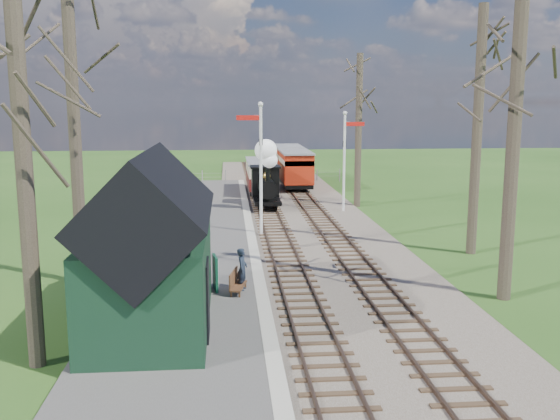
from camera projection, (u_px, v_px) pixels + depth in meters
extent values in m
plane|color=#264A17|center=(334.00, 393.00, 13.46)|extent=(140.00, 140.00, 0.00)
ellipsoid|color=#385B23|center=(34.00, 284.00, 72.82)|extent=(57.60, 36.00, 16.20)
ellipsoid|color=#385B23|center=(323.00, 291.00, 81.18)|extent=(70.40, 44.00, 19.80)
ellipsoid|color=#385B23|center=(537.00, 264.00, 75.54)|extent=(51.20, 32.00, 14.40)
ellipsoid|color=#385B23|center=(186.00, 271.00, 84.33)|extent=(64.00, 40.00, 18.00)
cube|color=brown|center=(291.00, 213.00, 35.16)|extent=(8.00, 60.00, 0.10)
cube|color=brown|center=(259.00, 211.00, 35.00)|extent=(0.07, 60.00, 0.12)
cube|color=brown|center=(277.00, 211.00, 35.08)|extent=(0.07, 60.00, 0.12)
cube|color=#38281C|center=(268.00, 212.00, 35.04)|extent=(1.60, 60.00, 0.09)
cube|color=brown|center=(305.00, 211.00, 35.21)|extent=(0.07, 60.00, 0.12)
cube|color=brown|center=(322.00, 211.00, 35.29)|extent=(0.07, 60.00, 0.12)
cube|color=#38281C|center=(314.00, 211.00, 35.26)|extent=(1.60, 60.00, 0.09)
cube|color=#474442|center=(199.00, 245.00, 26.90)|extent=(5.00, 44.00, 0.20)
cube|color=#B2AD9E|center=(252.00, 244.00, 27.09)|extent=(0.40, 44.00, 0.21)
cube|color=black|center=(152.00, 279.00, 16.78)|extent=(3.00, 6.00, 2.60)
cube|color=black|center=(149.00, 211.00, 16.46)|extent=(3.25, 6.30, 3.25)
cube|color=black|center=(208.00, 299.00, 15.97)|extent=(0.06, 1.20, 2.00)
cylinder|color=silver|center=(261.00, 173.00, 28.60)|extent=(0.14, 0.14, 6.00)
sphere|color=silver|center=(261.00, 104.00, 28.07)|extent=(0.24, 0.24, 0.24)
cube|color=#B7140F|center=(248.00, 118.00, 28.13)|extent=(1.10, 0.08, 0.22)
cube|color=black|center=(261.00, 142.00, 28.36)|extent=(0.18, 0.06, 0.30)
cylinder|color=silver|center=(344.00, 164.00, 34.95)|extent=(0.14, 0.14, 5.50)
sphere|color=silver|center=(345.00, 113.00, 34.46)|extent=(0.24, 0.24, 0.24)
cube|color=#B7140F|center=(355.00, 124.00, 34.61)|extent=(1.10, 0.08, 0.22)
cube|color=black|center=(344.00, 144.00, 34.75)|extent=(0.18, 0.06, 0.30)
cylinder|color=#382D23|center=(25.00, 178.00, 14.09)|extent=(0.39, 0.39, 9.00)
cylinder|color=#382D23|center=(74.00, 123.00, 20.75)|extent=(0.41, 0.41, 11.00)
cylinder|color=#382D23|center=(515.00, 109.00, 18.87)|extent=(0.42, 0.42, 12.00)
cylinder|color=#382D23|center=(477.00, 132.00, 25.04)|extent=(0.40, 0.40, 10.00)
cylinder|color=#382D23|center=(358.00, 131.00, 36.71)|extent=(0.39, 0.39, 9.00)
cube|color=slate|center=(260.00, 173.00, 48.70)|extent=(12.60, 0.02, 0.01)
cube|color=slate|center=(260.00, 177.00, 48.76)|extent=(12.60, 0.02, 0.02)
cylinder|color=slate|center=(260.00, 176.00, 48.75)|extent=(0.08, 0.08, 1.00)
cube|color=black|center=(266.00, 200.00, 36.30)|extent=(1.51, 3.54, 0.22)
cylinder|color=black|center=(267.00, 187.00, 35.65)|extent=(0.97, 2.30, 0.97)
cube|color=black|center=(265.00, 182.00, 37.20)|extent=(1.59, 1.42, 1.77)
cylinder|color=black|center=(268.00, 175.00, 34.64)|extent=(0.25, 0.25, 0.71)
sphere|color=gold|center=(267.00, 176.00, 35.80)|extent=(0.46, 0.46, 0.46)
sphere|color=white|center=(270.00, 160.00, 34.50)|extent=(0.89, 0.89, 0.89)
sphere|color=white|center=(266.00, 150.00, 34.48)|extent=(1.24, 1.24, 1.24)
cylinder|color=black|center=(259.00, 205.00, 35.24)|extent=(0.09, 0.57, 0.57)
cylinder|color=black|center=(276.00, 204.00, 35.32)|extent=(0.09, 0.57, 0.57)
cube|color=black|center=(261.00, 187.00, 42.21)|extent=(1.68, 6.20, 0.27)
cube|color=#4E1311|center=(261.00, 179.00, 42.12)|extent=(1.77, 6.20, 0.80)
cube|color=beige|center=(261.00, 168.00, 41.98)|extent=(1.77, 6.20, 0.80)
cube|color=slate|center=(261.00, 161.00, 41.91)|extent=(1.86, 6.38, 0.11)
cube|color=black|center=(295.00, 182.00, 44.54)|extent=(1.92, 5.06, 0.30)
cube|color=#A3220D|center=(296.00, 174.00, 44.43)|extent=(2.02, 5.06, 0.91)
cube|color=beige|center=(296.00, 161.00, 44.28)|extent=(2.02, 5.06, 0.91)
cube|color=slate|center=(296.00, 154.00, 44.19)|extent=(2.12, 5.26, 0.12)
cube|color=black|center=(288.00, 174.00, 49.94)|extent=(1.92, 5.06, 0.30)
cube|color=#A3220D|center=(288.00, 166.00, 49.83)|extent=(2.02, 5.06, 0.91)
cube|color=beige|center=(288.00, 155.00, 49.68)|extent=(2.02, 5.06, 0.91)
cube|color=slate|center=(288.00, 148.00, 49.59)|extent=(2.12, 5.26, 0.12)
cube|color=#0D3F2A|center=(215.00, 273.00, 20.07)|extent=(0.20, 0.78, 1.13)
cube|color=silver|center=(217.00, 273.00, 20.08)|extent=(0.12, 0.67, 0.93)
cube|color=#4D2F1B|center=(238.00, 286.00, 19.89)|extent=(0.60, 1.28, 0.05)
cube|color=#4D2F1B|center=(233.00, 279.00, 19.87)|extent=(0.29, 1.22, 0.53)
cube|color=#4D2F1B|center=(243.00, 294.00, 19.40)|extent=(0.05, 0.05, 0.18)
cube|color=#4D2F1B|center=(234.00, 285.00, 20.42)|extent=(0.05, 0.05, 0.18)
imported|color=#1A222F|center=(242.00, 269.00, 20.07)|extent=(0.43, 0.56, 1.37)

